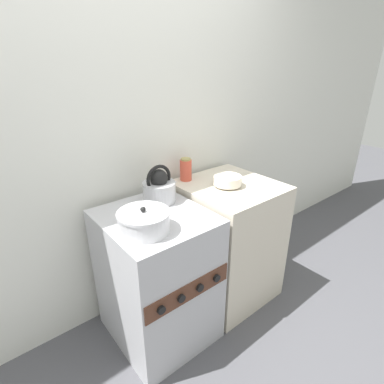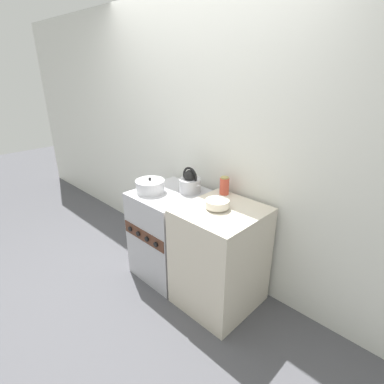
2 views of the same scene
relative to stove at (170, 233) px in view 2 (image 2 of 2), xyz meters
name	(u,v)px [view 2 (image 2 of 2)]	position (x,y,z in m)	size (l,w,h in m)	color
ground_plane	(147,284)	(0.00, -0.31, -0.42)	(12.00, 12.00, 0.00)	#4C4C51
wall_back	(200,140)	(0.00, 0.39, 0.83)	(7.00, 0.06, 2.50)	silver
stove	(170,233)	(0.00, 0.00, 0.00)	(0.56, 0.64, 0.84)	#B2B2B7
counter	(220,257)	(0.60, 0.01, 0.01)	(0.60, 0.63, 0.87)	beige
kettle	(190,183)	(0.13, 0.14, 0.51)	(0.24, 0.20, 0.23)	#B2B2B7
cooking_pot	(150,186)	(-0.13, -0.11, 0.48)	(0.26, 0.26, 0.14)	silver
enamel_bowl	(217,204)	(0.56, -0.01, 0.49)	(0.18, 0.18, 0.07)	beige
storage_jar	(224,186)	(0.42, 0.26, 0.53)	(0.08, 0.08, 0.15)	#CC4C38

